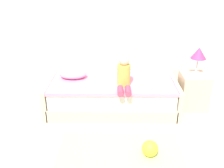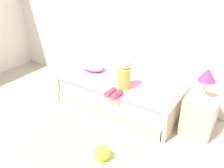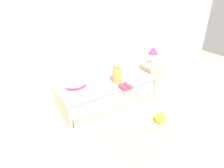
{
  "view_description": "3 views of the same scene",
  "coord_description": "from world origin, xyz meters",
  "px_view_note": "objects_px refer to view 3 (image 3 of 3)",
  "views": [
    {
      "loc": [
        -0.49,
        -1.76,
        2.14
      ],
      "look_at": [
        -0.53,
        1.75,
        0.55
      ],
      "focal_mm": 40.5,
      "sensor_mm": 36.0,
      "label": 1
    },
    {
      "loc": [
        1.32,
        -1.06,
        2.32
      ],
      "look_at": [
        -0.53,
        1.75,
        0.55
      ],
      "focal_mm": 37.87,
      "sensor_mm": 36.0,
      "label": 2
    },
    {
      "loc": [
        -2.37,
        -1.2,
        2.41
      ],
      "look_at": [
        -0.53,
        1.75,
        0.55
      ],
      "focal_mm": 30.76,
      "sensor_mm": 36.0,
      "label": 3
    }
  ],
  "objects_px": {
    "table_lamp": "(153,51)",
    "toy_ball": "(160,118)",
    "child_figure": "(119,75)",
    "bed": "(106,92)",
    "pillow": "(76,84)",
    "nightstand": "(151,75)"
  },
  "relations": [
    {
      "from": "table_lamp",
      "to": "toy_ball",
      "type": "relative_size",
      "value": 2.16
    },
    {
      "from": "bed",
      "to": "nightstand",
      "type": "height_order",
      "value": "nightstand"
    },
    {
      "from": "pillow",
      "to": "toy_ball",
      "type": "distance_m",
      "value": 1.8
    },
    {
      "from": "pillow",
      "to": "child_figure",
      "type": "bearing_deg",
      "value": -21.69
    },
    {
      "from": "child_figure",
      "to": "toy_ball",
      "type": "bearing_deg",
      "value": -72.69
    },
    {
      "from": "bed",
      "to": "child_figure",
      "type": "distance_m",
      "value": 0.54
    },
    {
      "from": "bed",
      "to": "child_figure",
      "type": "xyz_separation_m",
      "value": [
        0.18,
        -0.23,
        0.46
      ]
    },
    {
      "from": "nightstand",
      "to": "child_figure",
      "type": "bearing_deg",
      "value": -167.39
    },
    {
      "from": "table_lamp",
      "to": "toy_ball",
      "type": "distance_m",
      "value": 1.73
    },
    {
      "from": "pillow",
      "to": "bed",
      "type": "bearing_deg",
      "value": -8.79
    },
    {
      "from": "bed",
      "to": "table_lamp",
      "type": "xyz_separation_m",
      "value": [
        1.35,
        0.03,
        0.69
      ]
    },
    {
      "from": "child_figure",
      "to": "toy_ball",
      "type": "xyz_separation_m",
      "value": [
        0.31,
        -0.99,
        -0.6
      ]
    },
    {
      "from": "nightstand",
      "to": "pillow",
      "type": "xyz_separation_m",
      "value": [
        -2.0,
        0.07,
        0.26
      ]
    },
    {
      "from": "table_lamp",
      "to": "child_figure",
      "type": "relative_size",
      "value": 0.88
    },
    {
      "from": "table_lamp",
      "to": "child_figure",
      "type": "height_order",
      "value": "table_lamp"
    },
    {
      "from": "nightstand",
      "to": "child_figure",
      "type": "height_order",
      "value": "child_figure"
    },
    {
      "from": "bed",
      "to": "pillow",
      "type": "height_order",
      "value": "pillow"
    },
    {
      "from": "nightstand",
      "to": "pillow",
      "type": "relative_size",
      "value": 1.36
    },
    {
      "from": "nightstand",
      "to": "pillow",
      "type": "height_order",
      "value": "pillow"
    },
    {
      "from": "table_lamp",
      "to": "child_figure",
      "type": "distance_m",
      "value": 1.22
    },
    {
      "from": "pillow",
      "to": "toy_ball",
      "type": "height_order",
      "value": "pillow"
    },
    {
      "from": "table_lamp",
      "to": "bed",
      "type": "bearing_deg",
      "value": -178.57
    }
  ]
}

